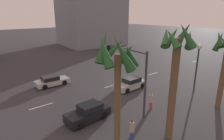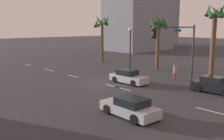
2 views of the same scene
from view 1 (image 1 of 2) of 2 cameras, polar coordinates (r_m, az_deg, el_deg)
name	(u,v)px [view 1 (image 1 of 2)]	position (r m, az deg, el deg)	size (l,w,h in m)	color
ground_plane	(128,81)	(26.50, 4.77, -3.31)	(220.00, 220.00, 0.00)	#333338
lane_stripe_0	(195,61)	(40.60, 23.57, 2.37)	(2.17, 0.14, 0.01)	silver
lane_stripe_1	(175,67)	(34.94, 18.37, 0.80)	(2.54, 0.14, 0.01)	silver
lane_stripe_2	(153,74)	(30.29, 12.19, -1.07)	(2.11, 0.14, 0.01)	silver
lane_stripe_3	(119,84)	(25.45, 2.06, -4.09)	(1.98, 0.14, 0.01)	silver
lane_stripe_4	(111,86)	(24.65, -0.28, -4.78)	(2.15, 0.14, 0.01)	silver
lane_stripe_5	(41,106)	(20.77, -20.40, -10.13)	(2.42, 0.14, 0.01)	silver
car_0	(131,84)	(23.70, 5.57, -4.11)	(4.28, 1.90, 1.39)	#B7B7BC
car_1	(52,81)	(25.83, -17.54, -3.16)	(4.18, 1.91, 1.30)	#B7B7BC
car_2	(88,113)	(17.12, -7.11, -12.56)	(4.01, 1.93, 1.46)	black
traffic_signal	(130,67)	(17.71, 5.33, 0.80)	(0.86, 6.24, 6.05)	#38383D
streetlamp	(198,59)	(23.66, 24.28, 3.10)	(0.56, 0.56, 5.74)	#2D2D33
pedestrian_0	(132,130)	(14.46, 5.97, -17.30)	(0.35, 0.35, 1.74)	#2D478C
pedestrian_1	(151,101)	(18.92, 11.61, -8.93)	(0.43, 0.43, 1.77)	#BF3833
palm_tree_2	(116,69)	(10.30, 1.28, 0.32)	(2.30, 2.76, 8.13)	brown
palm_tree_3	(176,61)	(13.40, 18.57, 2.51)	(2.28, 2.62, 8.54)	brown
building_0	(90,3)	(58.47, -6.53, 19.42)	(16.37, 15.22, 24.10)	gray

